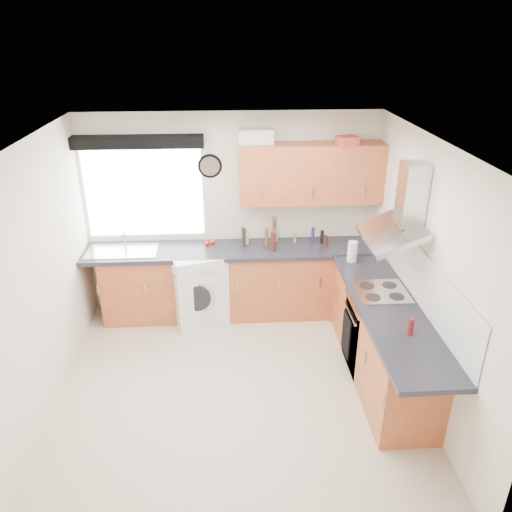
{
  "coord_description": "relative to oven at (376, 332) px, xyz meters",
  "views": [
    {
      "loc": [
        -0.06,
        -4.07,
        3.4
      ],
      "look_at": [
        0.25,
        0.85,
        1.1
      ],
      "focal_mm": 35.0,
      "sensor_mm": 36.0,
      "label": 1
    }
  ],
  "objects": [
    {
      "name": "casserole",
      "position": [
        -1.2,
        1.42,
        1.81
      ],
      "size": [
        0.4,
        0.29,
        0.17
      ],
      "primitive_type": "cube",
      "rotation": [
        0.0,
        0.0,
        0.01
      ],
      "color": "silver",
      "rests_on": "upper_cabinets"
    },
    {
      "name": "sink",
      "position": [
        -2.83,
        1.2,
        0.52
      ],
      "size": [
        0.84,
        0.46,
        0.1
      ],
      "primitive_type": null,
      "color": "#B5B5B5",
      "rests_on": "worktop_back"
    },
    {
      "name": "wall_front",
      "position": [
        -1.5,
        -2.1,
        0.82
      ],
      "size": [
        3.6,
        0.02,
        2.5
      ],
      "primitive_type": "cube",
      "color": "silver",
      "rests_on": "ground_plane"
    },
    {
      "name": "washing_machine",
      "position": [
        -1.94,
        1.1,
        0.03
      ],
      "size": [
        0.77,
        0.75,
        0.91
      ],
      "primitive_type": "cube",
      "rotation": [
        0.0,
        0.0,
        0.3
      ],
      "color": "silver",
      "rests_on": "ground_plane"
    },
    {
      "name": "jar_3",
      "position": [
        -0.35,
        1.19,
        0.56
      ],
      "size": [
        0.05,
        0.05,
        0.14
      ],
      "primitive_type": "cylinder",
      "color": "#3C1C15",
      "rests_on": "worktop_back"
    },
    {
      "name": "bottle_0",
      "position": [
        0.03,
        -0.76,
        0.57
      ],
      "size": [
        0.05,
        0.05,
        0.16
      ],
      "primitive_type": "cylinder",
      "color": "maroon",
      "rests_on": "worktop_right"
    },
    {
      "name": "base_cab_corner",
      "position": [
        0.0,
        1.2,
        0.01
      ],
      "size": [
        0.6,
        0.6,
        0.86
      ],
      "primitive_type": "cube",
      "color": "#9D4B28",
      "rests_on": "ground_plane"
    },
    {
      "name": "hob_plate",
      "position": [
        0.0,
        0.0,
        0.49
      ],
      "size": [
        0.52,
        0.52,
        0.01
      ],
      "primitive_type": "cube",
      "color": "#B5B5B5",
      "rests_on": "worktop_right"
    },
    {
      "name": "window_blind",
      "position": [
        -2.55,
        1.4,
        1.76
      ],
      "size": [
        1.5,
        0.18,
        0.14
      ],
      "primitive_type": "cube",
      "color": "black",
      "rests_on": "wall_back"
    },
    {
      "name": "jar_7",
      "position": [
        -1.08,
        1.23,
        0.6
      ],
      "size": [
        0.04,
        0.04,
        0.23
      ],
      "primitive_type": "cylinder",
      "color": "brown",
      "rests_on": "worktop_back"
    },
    {
      "name": "worktop_right",
      "position": [
        0.0,
        -0.3,
        0.46
      ],
      "size": [
        0.62,
        2.42,
        0.05
      ],
      "primitive_type": "cube",
      "color": "black",
      "rests_on": "base_cab_right"
    },
    {
      "name": "kitchen_roll",
      "position": [
        -0.13,
        0.75,
        0.61
      ],
      "size": [
        0.12,
        0.12,
        0.24
      ],
      "primitive_type": "cylinder",
      "rotation": [
        0.0,
        0.0,
        -0.12
      ],
      "color": "silver",
      "rests_on": "worktop_right"
    },
    {
      "name": "wall_back",
      "position": [
        -1.5,
        1.5,
        0.82
      ],
      "size": [
        3.6,
        0.02,
        2.5
      ],
      "primitive_type": "cube",
      "color": "silver",
      "rests_on": "ground_plane"
    },
    {
      "name": "tomato_cluster",
      "position": [
        -1.78,
        1.34,
        0.52
      ],
      "size": [
        0.15,
        0.15,
        0.06
      ],
      "primitive_type": null,
      "rotation": [
        0.0,
        0.0,
        0.1
      ],
      "color": "red",
      "rests_on": "worktop_back"
    },
    {
      "name": "jar_2",
      "position": [
        -1.36,
        1.27,
        0.61
      ],
      "size": [
        0.05,
        0.05,
        0.24
      ],
      "primitive_type": "cylinder",
      "color": "#2C2118",
      "rests_on": "worktop_back"
    },
    {
      "name": "worktop_back",
      "position": [
        -1.5,
        1.2,
        0.46
      ],
      "size": [
        3.6,
        0.62,
        0.05
      ],
      "primitive_type": "cube",
      "color": "black",
      "rests_on": "base_cab_back"
    },
    {
      "name": "wall_clock",
      "position": [
        -1.74,
        1.48,
        1.44
      ],
      "size": [
        0.29,
        0.04,
        0.29
      ],
      "primitive_type": "cylinder",
      "rotation": [
        1.57,
        0.0,
        0.0
      ],
      "color": "black",
      "rests_on": "wall_back"
    },
    {
      "name": "jar_1",
      "position": [
        -1.32,
        1.32,
        0.59
      ],
      "size": [
        0.05,
        0.05,
        0.2
      ],
      "primitive_type": "cylinder",
      "color": "#AFA296",
      "rests_on": "worktop_back"
    },
    {
      "name": "oven",
      "position": [
        0.0,
        0.0,
        0.0
      ],
      "size": [
        0.56,
        0.58,
        0.85
      ],
      "primitive_type": "cube",
      "color": "black",
      "rests_on": "ground_plane"
    },
    {
      "name": "ceiling",
      "position": [
        -1.5,
        -0.3,
        2.08
      ],
      "size": [
        3.6,
        3.6,
        0.02
      ],
      "primitive_type": "cube",
      "color": "white",
      "rests_on": "wall_back"
    },
    {
      "name": "ground_plane",
      "position": [
        -1.5,
        -0.3,
        -0.42
      ],
      "size": [
        3.6,
        3.6,
        0.0
      ],
      "primitive_type": "plane",
      "color": "beige"
    },
    {
      "name": "upper_cabinets",
      "position": [
        -0.55,
        1.32,
        1.38
      ],
      "size": [
        1.7,
        0.35,
        0.7
      ],
      "primitive_type": "cube",
      "color": "#9D4B28",
      "rests_on": "wall_back"
    },
    {
      "name": "splashback",
      "position": [
        0.29,
        0.0,
        0.75
      ],
      "size": [
        0.01,
        3.0,
        0.54
      ],
      "primitive_type": "cube",
      "color": "white",
      "rests_on": "wall_right"
    },
    {
      "name": "extractor_hood",
      "position": [
        0.1,
        -0.0,
        1.34
      ],
      "size": [
        0.52,
        0.78,
        0.66
      ],
      "primitive_type": null,
      "color": "#B5B5B5",
      "rests_on": "wall_right"
    },
    {
      "name": "utensil_pot",
      "position": [
        -0.97,
        1.4,
        0.55
      ],
      "size": [
        0.11,
        0.11,
        0.13
      ],
      "primitive_type": "cylinder",
      "rotation": [
        0.0,
        0.0,
        0.17
      ],
      "color": "gray",
      "rests_on": "worktop_back"
    },
    {
      "name": "base_cab_back",
      "position": [
        -1.6,
        1.21,
        0.01
      ],
      "size": [
        3.0,
        0.58,
        0.86
      ],
      "primitive_type": "cube",
      "color": "#9D4B28",
      "rests_on": "ground_plane"
    },
    {
      "name": "jar_5",
      "position": [
        -1.01,
        1.09,
        0.6
      ],
      "size": [
        0.06,
        0.06,
        0.23
      ],
      "primitive_type": "cylinder",
      "color": "#3C1517",
      "rests_on": "worktop_back"
    },
    {
      "name": "jar_4",
      "position": [
        -0.71,
        1.33,
        0.54
      ],
      "size": [
        0.04,
        0.04,
        0.12
      ],
      "primitive_type": "cylinder",
      "color": "olive",
      "rests_on": "worktop_back"
    },
    {
      "name": "window",
      "position": [
        -2.55,
        1.49,
        1.12
      ],
      "size": [
        1.4,
        0.02,
        1.1
      ],
      "primitive_type": "cube",
      "color": "silver",
      "rests_on": "wall_back"
    },
    {
      "name": "wall_left",
      "position": [
        -3.3,
        -0.3,
        0.82
      ],
      "size": [
        0.02,
        3.6,
        2.5
      ],
      "primitive_type": "cube",
      "color": "silver",
      "rests_on": "ground_plane"
    },
    {
      "name": "jar_0",
      "position": [
        -0.38,
        1.29,
        0.57
      ],
      "size": [
        0.04,
        0.04,
        0.17
      ],
      "primitive_type": "cylinder",
      "color": "black",
      "rests_on": "worktop_back"
    },
    {
      "name": "storage_box",
      "position": [
        -0.17,
        1.22,
        1.78
      ],
      "size": [
        0.26,
        0.24,
        0.1
      ],
      "primitive_type": "cube",
      "rotation": [
        0.0,
        0.0,
        0.31
      ],
      "color": "#BD3D2F",
      "rests_on": "upper_cabinets"
    },
    {
      "name": "base_cab_right",
      "position": [
        0.01,
        -0.15,
        0.01
      ],
      "size": [
        0.58,
        2.1,
        0.86
      ],
      "primitive_type": "cube",
      "color": "#9D4B28",
      "rests_on": "ground_plane"
    },
    {
      "name": "jar_6",
      "position": [
        -0.49,
        1.32,
        0.58
      ],
      "size": [
        0.04,
        0.04,
        0.19
      ],
      "primitive_type": "cylinder",
      "color": "navy",
      "rests_on": "worktop_back"
    },
    {
      "name": "wall_right",
      "position": [
        0.3,
        -0.3,
        0.82
      ],
      "size": [
        0.02,
        3.6,
        2.5
      ],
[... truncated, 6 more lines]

